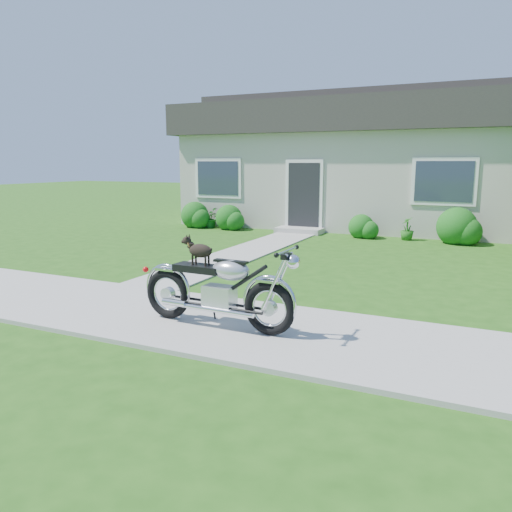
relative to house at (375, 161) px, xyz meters
The scene contains 8 objects.
ground 12.19m from the house, 89.99° to the right, with size 80.00×80.00×0.00m, color #235114.
sidewalk 12.18m from the house, 89.99° to the right, with size 24.00×2.20×0.04m, color #9E9B93.
walkway 7.47m from the house, 102.09° to the right, with size 1.20×8.00×0.03m, color #9E9B93.
house is the anchor object (origin of this frame).
shrub_row 4.04m from the house, 105.85° to the right, with size 9.04×1.04×1.04m.
potted_plant_left 6.02m from the house, 143.08° to the right, with size 0.58×0.50×0.64m, color #155117.
potted_plant_right 4.25m from the house, 64.12° to the right, with size 0.36×0.36×0.64m, color #26691C.
motorcycle_with_dog 12.33m from the house, 86.96° to the right, with size 2.22×0.60×1.13m.
Camera 1 is at (3.65, -5.54, 2.10)m, focal length 35.00 mm.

